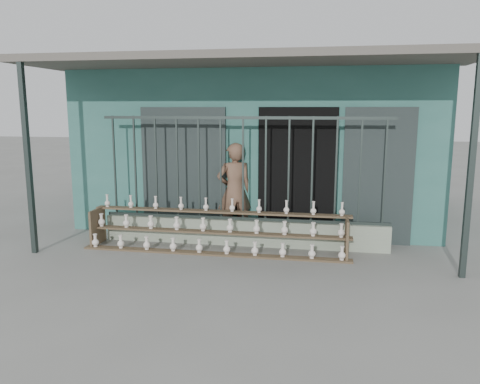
# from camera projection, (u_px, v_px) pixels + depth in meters

# --- Properties ---
(ground) EXTENTS (60.00, 60.00, 0.00)m
(ground) POSITION_uv_depth(u_px,v_px,m) (228.00, 269.00, 7.00)
(ground) COLOR slate
(workshop_building) EXTENTS (7.40, 6.60, 3.21)m
(workshop_building) POSITION_uv_depth(u_px,v_px,m) (264.00, 142.00, 10.82)
(workshop_building) COLOR #31675F
(workshop_building) RESTS_ON ground
(parapet_wall) EXTENTS (5.00, 0.20, 0.45)m
(parapet_wall) POSITION_uv_depth(u_px,v_px,m) (243.00, 232.00, 8.22)
(parapet_wall) COLOR #93A089
(parapet_wall) RESTS_ON ground
(security_fence) EXTENTS (5.00, 0.04, 1.80)m
(security_fence) POSITION_uv_depth(u_px,v_px,m) (243.00, 169.00, 8.03)
(security_fence) COLOR #283330
(security_fence) RESTS_ON parapet_wall
(shelf_rack) EXTENTS (4.50, 0.68, 0.85)m
(shelf_rack) POSITION_uv_depth(u_px,v_px,m) (216.00, 230.00, 7.87)
(shelf_rack) COLOR brown
(shelf_rack) RESTS_ON ground
(elderly_woman) EXTENTS (0.76, 0.64, 1.77)m
(elderly_woman) POSITION_uv_depth(u_px,v_px,m) (235.00, 191.00, 8.53)
(elderly_woman) COLOR brown
(elderly_woman) RESTS_ON ground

